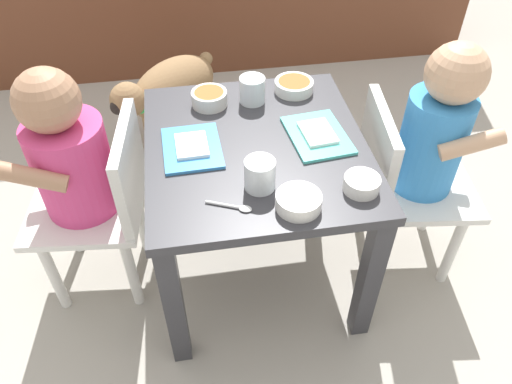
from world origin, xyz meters
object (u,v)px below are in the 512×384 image
Objects in this scene: seated_child_right at (428,141)px; spoon_by_left_tray at (234,207)px; cereal_bowl_left_side at (299,201)px; veggie_bowl_far at (294,86)px; seated_child_left at (77,164)px; veggie_bowl_near at (362,183)px; water_cup_right at (260,176)px; food_tray_left at (192,147)px; water_cup_left at (252,91)px; cereal_bowl_right_side at (209,98)px; dining_table at (256,170)px; food_tray_right at (317,135)px; dog at (170,90)px.

seated_child_right is 0.53m from spoon_by_left_tray.
seated_child_right reaches higher than cereal_bowl_left_side.
veggie_bowl_far is at bearing 62.25° from spoon_by_left_tray.
veggie_bowl_near is at bearing -19.73° from seated_child_left.
water_cup_right is 0.90× the size of veggie_bowl_near.
spoon_by_left_tray is (-0.13, 0.02, -0.01)m from cereal_bowl_left_side.
water_cup_left reaches higher than food_tray_left.
water_cup_right is at bearing -113.20° from veggie_bowl_far.
seated_child_left is at bearing 160.27° from veggie_bowl_near.
cereal_bowl_right_side is 0.89× the size of veggie_bowl_far.
dining_table is 0.23m from spoon_by_left_tray.
seated_child_left is 0.41m from spoon_by_left_tray.
food_tray_right is (0.15, 0.01, 0.09)m from dining_table.
food_tray_left is 2.25× the size of veggie_bowl_near.
seated_child_left is at bearing 174.71° from food_tray_left.
water_cup_left is (-0.13, 0.18, 0.02)m from food_tray_right.
dog is at bearing 116.48° from water_cup_left.
water_cup_left is 0.99× the size of water_cup_right.
water_cup_left is 0.73× the size of cereal_bowl_left_side.
food_tray_left is 0.30m from cereal_bowl_left_side.
water_cup_right is (-0.02, -0.15, 0.11)m from dining_table.
water_cup_left reaches higher than dining_table.
cereal_bowl_right_side is 0.43m from cereal_bowl_left_side.
food_tray_right reaches higher than dog.
dining_table is 0.43m from seated_child_right.
seated_child_left is 0.59m from veggie_bowl_far.
dining_table is 5.52× the size of veggie_bowl_far.
water_cup_left is at bearing 18.95° from seated_child_left.
dining_table is at bearing 83.77° from water_cup_right.
water_cup_right reaches higher than food_tray_right.
food_tray_left is 0.90× the size of food_tray_right.
food_tray_left is 0.40m from veggie_bowl_near.
food_tray_left is at bearing -5.29° from seated_child_left.
seated_child_right is 0.27m from food_tray_right.
veggie_bowl_far is at bearing -50.83° from dog.
seated_child_left is 0.37m from cereal_bowl_right_side.
veggie_bowl_far is (0.15, 0.36, -0.01)m from water_cup_right.
food_tray_left is 1.67× the size of veggie_bowl_far.
seated_child_left reaches higher than spoon_by_left_tray.
dog is at bearing 104.19° from cereal_bowl_right_side.
food_tray_right is 2.50× the size of veggie_bowl_near.
dog is 4.29× the size of cereal_bowl_left_side.
water_cup_left is at bearing -165.21° from veggie_bowl_far.
cereal_bowl_right_side is (0.11, -0.45, 0.24)m from dog.
food_tray_right is (0.30, 0.00, -0.00)m from food_tray_left.
seated_child_left is 0.97× the size of seated_child_right.
veggie_bowl_far is at bearing 139.11° from seated_child_right.
seated_child_left is at bearing 156.44° from water_cup_right.
dining_table is at bearing -122.95° from veggie_bowl_far.
veggie_bowl_near is 0.84× the size of cereal_bowl_right_side.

